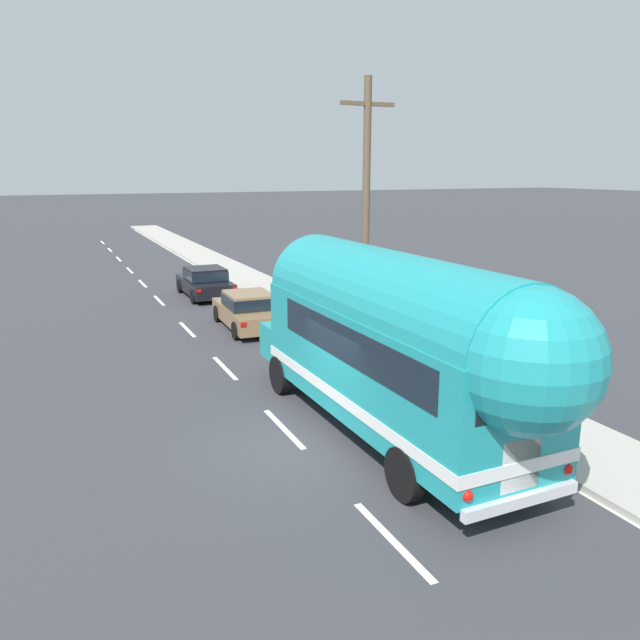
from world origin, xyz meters
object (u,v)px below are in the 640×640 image
object	(u,v)px
utility_pole	(366,214)
car_second	(205,281)
car_lead	(248,309)
painted_bus	(401,341)

from	to	relation	value
utility_pole	car_second	world-z (taller)	utility_pole
utility_pole	car_lead	world-z (taller)	utility_pole
utility_pole	car_lead	xyz separation A→B (m)	(-2.55, 4.32, -3.70)
car_lead	car_second	bearing A→B (deg)	89.82
painted_bus	car_second	xyz separation A→B (m)	(0.17, 17.49, -1.58)
painted_bus	car_second	bearing A→B (deg)	89.43
painted_bus	car_lead	world-z (taller)	painted_bus
painted_bus	car_lead	xyz separation A→B (m)	(0.15, 10.93, -1.58)
utility_pole	car_second	distance (m)	11.76
utility_pole	painted_bus	bearing A→B (deg)	-112.23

